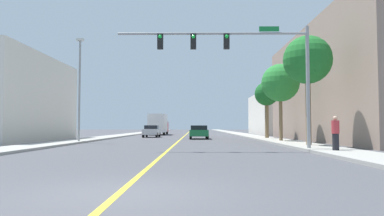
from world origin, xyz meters
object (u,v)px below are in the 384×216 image
object	(u,v)px
street_lamp	(80,84)
traffic_signal_mast	(244,56)
palm_mid	(280,83)
car_red	(199,131)
car_green	(199,132)
pedestrian	(336,133)
palm_near	(308,61)
delivery_truck	(158,124)
car_silver	(152,131)
palm_far	(267,95)

from	to	relation	value
street_lamp	traffic_signal_mast	bearing A→B (deg)	-37.13
street_lamp	palm_mid	distance (m)	16.48
car_red	car_green	distance (m)	10.96
pedestrian	palm_near	bearing A→B (deg)	-75.93
traffic_signal_mast	palm_mid	distance (m)	11.34
palm_near	car_green	size ratio (longest dim) A/B	1.55
delivery_truck	palm_near	bearing A→B (deg)	-68.54
car_silver	pedestrian	xyz separation A→B (m)	(12.23, -25.80, 0.25)
street_lamp	car_red	xyz separation A→B (m)	(9.72, 20.11, -3.96)
palm_far	car_silver	world-z (taller)	palm_far
palm_mid	palm_far	distance (m)	7.11
palm_near	car_silver	size ratio (longest dim) A/B	1.82
car_red	car_green	xyz separation A→B (m)	(-0.05, -10.96, -0.00)
traffic_signal_mast	palm_mid	xyz separation A→B (m)	(4.43, 10.43, -0.29)
palm_near	car_green	distance (m)	17.08
car_red	car_silver	world-z (taller)	car_silver
traffic_signal_mast	car_green	world-z (taller)	traffic_signal_mast
palm_far	car_green	world-z (taller)	palm_far
car_red	car_silver	xyz separation A→B (m)	(-5.71, -5.21, -0.01)
palm_near	car_silver	distance (m)	24.61
palm_far	car_green	distance (m)	7.98
car_red	car_silver	bearing A→B (deg)	-138.07
palm_far	palm_mid	bearing A→B (deg)	-91.80
street_lamp	palm_mid	size ratio (longest dim) A/B	1.29
car_green	delivery_truck	world-z (taller)	delivery_truck
palm_mid	delivery_truck	world-z (taller)	palm_mid
palm_near	car_red	world-z (taller)	palm_near
street_lamp	palm_near	size ratio (longest dim) A/B	1.18
pedestrian	car_red	bearing A→B (deg)	-60.96
palm_far	car_silver	distance (m)	14.69
car_green	car_silver	bearing A→B (deg)	134.25
palm_near	palm_mid	size ratio (longest dim) A/B	1.10
delivery_truck	pedestrian	world-z (taller)	delivery_truck
car_green	traffic_signal_mast	bearing A→B (deg)	-83.01
street_lamp	palm_near	bearing A→B (deg)	-19.17
palm_far	car_silver	bearing A→B (deg)	152.99
car_red	car_silver	distance (m)	7.73
car_silver	pedestrian	world-z (taller)	pedestrian
palm_near	palm_mid	bearing A→B (deg)	90.83
palm_far	car_red	bearing A→B (deg)	120.72
car_silver	delivery_truck	bearing A→B (deg)	92.60
palm_mid	car_silver	world-z (taller)	palm_mid
car_silver	delivery_truck	xyz separation A→B (m)	(-0.38, 11.94, 0.92)
palm_near	delivery_truck	distance (m)	35.25
palm_near	car_green	bearing A→B (deg)	114.73
traffic_signal_mast	delivery_truck	xyz separation A→B (m)	(-8.36, 35.91, -3.55)
car_green	pedestrian	bearing A→B (deg)	-72.10
street_lamp	delivery_truck	xyz separation A→B (m)	(3.62, 26.84, -3.05)
traffic_signal_mast	street_lamp	world-z (taller)	street_lamp
palm_near	car_red	distance (m)	27.16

